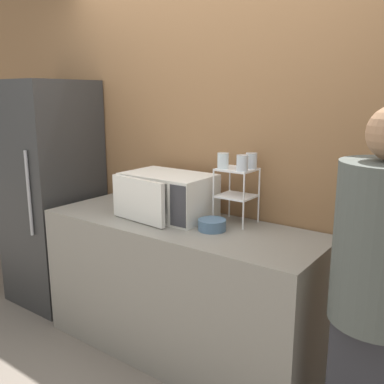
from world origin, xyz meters
The scene contains 11 objects.
ground_plane centered at (0.00, 0.00, 0.00)m, with size 12.00×12.00×0.00m, color #6B6056.
wall_back centered at (0.00, 0.70, 1.30)m, with size 8.00×0.06×2.60m.
counter centered at (0.00, 0.33, 0.45)m, with size 1.85×0.66×0.90m.
microwave centered at (-0.14, 0.38, 1.04)m, with size 0.58×0.44×0.28m.
dish_rack centered at (0.30, 0.52, 1.14)m, with size 0.22×0.20×0.35m.
glass_front_left centered at (0.23, 0.48, 1.29)m, with size 0.07×0.07×0.09m.
glass_back_right centered at (0.37, 0.58, 1.29)m, with size 0.07×0.07×0.09m.
glass_front_right centered at (0.37, 0.47, 1.29)m, with size 0.07×0.07×0.09m.
bowl centered at (0.26, 0.32, 0.93)m, with size 0.17×0.17×0.07m.
person centered at (1.24, 0.13, 0.91)m, with size 0.41×0.41×1.65m.
refrigerator centered at (-1.32, 0.35, 0.89)m, with size 0.64×0.65×1.79m.
Camera 1 is at (1.59, -1.70, 1.68)m, focal length 40.00 mm.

